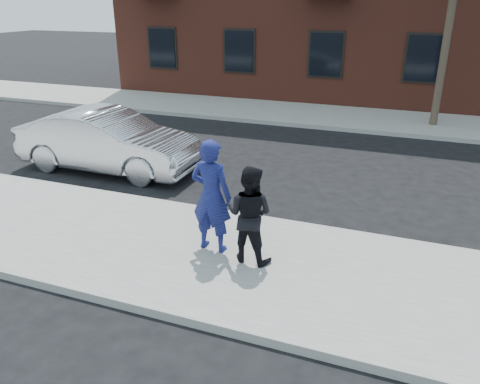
% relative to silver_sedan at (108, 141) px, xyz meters
% --- Properties ---
extents(ground, '(100.00, 100.00, 0.00)m').
position_rel_silver_sedan_xyz_m(ground, '(3.73, -3.20, -0.81)').
color(ground, black).
rests_on(ground, ground).
extents(near_sidewalk, '(50.00, 3.50, 0.15)m').
position_rel_silver_sedan_xyz_m(near_sidewalk, '(3.73, -3.45, -0.74)').
color(near_sidewalk, gray).
rests_on(near_sidewalk, ground).
extents(near_curb, '(50.00, 0.10, 0.15)m').
position_rel_silver_sedan_xyz_m(near_curb, '(3.73, -1.65, -0.74)').
color(near_curb, '#999691').
rests_on(near_curb, ground).
extents(far_sidewalk, '(50.00, 3.50, 0.15)m').
position_rel_silver_sedan_xyz_m(far_sidewalk, '(3.73, 8.05, -0.74)').
color(far_sidewalk, gray).
rests_on(far_sidewalk, ground).
extents(far_curb, '(50.00, 0.10, 0.15)m').
position_rel_silver_sedan_xyz_m(far_curb, '(3.73, 6.25, -0.74)').
color(far_curb, '#999691').
rests_on(far_curb, ground).
extents(silver_sedan, '(4.94, 1.75, 1.62)m').
position_rel_silver_sedan_xyz_m(silver_sedan, '(0.00, 0.00, 0.00)').
color(silver_sedan, silver).
rests_on(silver_sedan, ground).
extents(man_hoodie, '(0.78, 0.56, 2.05)m').
position_rel_silver_sedan_xyz_m(man_hoodie, '(4.46, -3.22, 0.36)').
color(man_hoodie, navy).
rests_on(man_hoodie, near_sidewalk).
extents(man_peacoat, '(0.89, 0.72, 1.70)m').
position_rel_silver_sedan_xyz_m(man_peacoat, '(5.20, -3.34, 0.19)').
color(man_peacoat, black).
rests_on(man_peacoat, near_sidewalk).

